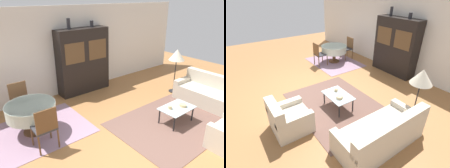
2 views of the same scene
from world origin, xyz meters
The scene contains 15 objects.
ground_plane centered at (0.00, 0.00, 0.00)m, with size 14.00×14.00×0.00m, color #9E6B3D.
wall_back centered at (0.00, 3.63, 1.35)m, with size 10.00×0.06×2.70m.
area_rug centered at (1.17, 0.25, 0.01)m, with size 2.81×2.14×0.01m.
dining_rug centered at (-1.55, 2.01, 0.01)m, with size 2.33×1.80×0.01m.
couch centered at (2.90, 0.21, 0.30)m, with size 0.85×1.93×0.84m.
coffee_table centered at (1.31, 0.23, 0.37)m, with size 0.86×0.56×0.40m.
display_cabinet centered at (0.58, 3.34, 1.02)m, with size 1.69×0.49×2.04m.
dining_table centered at (-1.62, 2.04, 0.58)m, with size 1.10×1.10×0.72m.
dining_chair_near centered at (-1.62, 1.27, 0.55)m, with size 0.44×0.44×0.96m.
dining_chair_far centered at (-1.62, 2.81, 0.55)m, with size 0.44×0.44×0.96m.
floor_lamp centered at (2.82, 1.43, 1.21)m, with size 0.49×0.49×1.42m.
cup centered at (1.12, 0.30, 0.46)m, with size 0.10×0.10×0.08m.
bowl centered at (1.46, 0.18, 0.45)m, with size 0.18×0.18×0.07m.
vase_tall centered at (0.16, 3.34, 2.20)m, with size 0.10×0.10×0.31m.
vase_short centered at (0.95, 3.34, 2.14)m, with size 0.11×0.11×0.19m.
Camera 1 is at (-2.89, -2.45, 2.99)m, focal length 35.00 mm.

